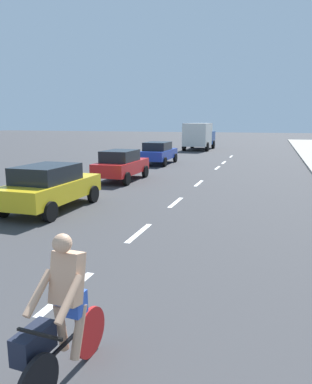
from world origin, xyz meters
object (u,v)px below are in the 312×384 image
at_px(parked_car_red, 121,164).
at_px(parked_car_blue, 158,152).
at_px(delivery_truck, 199,136).
at_px(cyclist, 60,318).
at_px(parked_car_yellow, 50,186).

bearing_deg(parked_car_red, parked_car_blue, 92.83).
distance_m(parked_car_blue, delivery_truck, 13.92).
height_order(parked_car_red, parked_car_blue, same).
distance_m(cyclist, parked_car_blue, 22.19).
xyz_separation_m(parked_car_yellow, parked_car_red, (-0.15, 6.58, -0.00)).
bearing_deg(parked_car_yellow, delivery_truck, 90.46).
relative_size(parked_car_yellow, parked_car_blue, 0.99).
bearing_deg(parked_car_red, parked_car_yellow, -88.79).
xyz_separation_m(cyclist, parked_car_yellow, (-5.02, 7.32, 0.01)).
xyz_separation_m(parked_car_yellow, parked_car_blue, (-0.54, 14.17, 0.00)).
xyz_separation_m(parked_car_yellow, delivery_truck, (-0.30, 28.08, 0.67)).
bearing_deg(parked_car_blue, delivery_truck, 88.67).
bearing_deg(delivery_truck, cyclist, -81.26).
relative_size(cyclist, parked_car_blue, 0.43).
height_order(parked_car_yellow, delivery_truck, delivery_truck).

